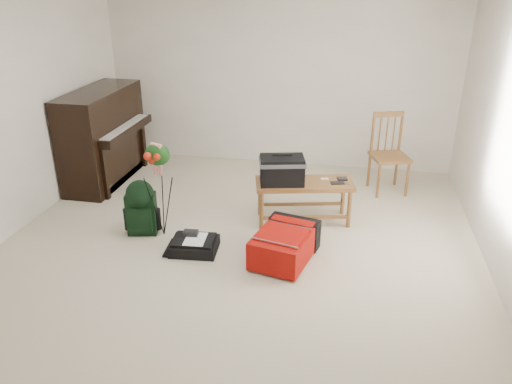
% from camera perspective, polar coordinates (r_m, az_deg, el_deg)
% --- Properties ---
extents(floor, '(5.00, 5.50, 0.01)m').
position_cam_1_polar(floor, '(5.18, -2.43, -7.03)').
color(floor, beige).
rests_on(floor, ground).
extents(wall_back, '(5.00, 0.04, 2.50)m').
position_cam_1_polar(wall_back, '(7.28, 2.57, 12.75)').
color(wall_back, white).
rests_on(wall_back, floor).
extents(piano, '(0.71, 1.50, 1.25)m').
position_cam_1_polar(piano, '(7.06, -16.98, 5.90)').
color(piano, black).
rests_on(piano, floor).
extents(bench, '(1.16, 0.67, 0.84)m').
position_cam_1_polar(bench, '(5.61, 3.78, 2.22)').
color(bench, brown).
rests_on(bench, floor).
extents(dining_chair, '(0.56, 0.56, 1.02)m').
position_cam_1_polar(dining_chair, '(6.68, 15.04, 4.17)').
color(dining_chair, brown).
rests_on(dining_chair, floor).
extents(red_suitcase, '(0.66, 0.85, 0.32)m').
position_cam_1_polar(red_suitcase, '(5.06, 3.37, -5.67)').
color(red_suitcase, '#AF0709').
rests_on(red_suitcase, floor).
extents(black_duffel, '(0.50, 0.42, 0.20)m').
position_cam_1_polar(black_duffel, '(5.23, -7.07, -5.99)').
color(black_duffel, black).
rests_on(black_duffel, floor).
extents(green_backpack, '(0.35, 0.32, 0.62)m').
position_cam_1_polar(green_backpack, '(5.55, -13.04, -1.45)').
color(green_backpack, black).
rests_on(green_backpack, floor).
extents(flower_stand, '(0.43, 0.43, 1.08)m').
position_cam_1_polar(flower_stand, '(5.40, -10.86, 0.19)').
color(flower_stand, black).
rests_on(flower_stand, floor).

